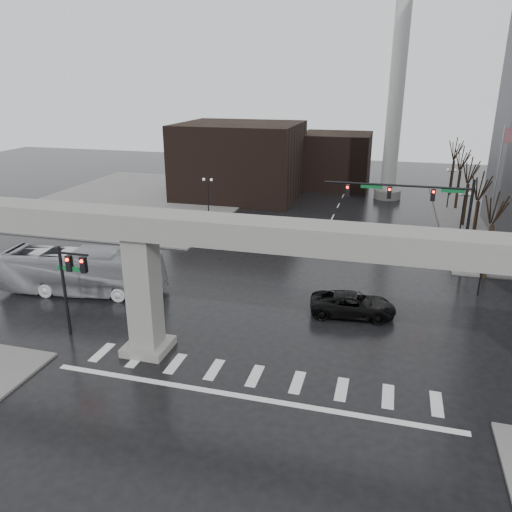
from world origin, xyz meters
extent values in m
plane|color=black|center=(0.00, 0.00, 0.00)|extent=(160.00, 160.00, 0.00)
cube|color=slate|center=(-26.00, 36.00, 0.07)|extent=(28.00, 36.00, 0.15)
cube|color=gray|center=(0.00, 0.00, 8.00)|extent=(48.00, 2.20, 1.40)
cube|color=gray|center=(-7.00, 0.00, 3.65)|extent=(1.60, 1.60, 7.30)
cube|color=gray|center=(-7.00, 0.00, 0.25)|extent=(2.60, 2.60, 0.50)
cube|color=black|center=(-14.00, 42.00, 5.00)|extent=(16.00, 14.00, 10.00)
cube|color=black|center=(-2.00, 52.00, 4.00)|extent=(10.00, 10.00, 8.00)
cylinder|color=beige|center=(6.00, 46.00, 15.00)|extent=(2.00, 2.00, 30.00)
cylinder|color=gray|center=(6.00, 46.00, 0.60)|extent=(3.60, 3.60, 1.20)
cylinder|color=black|center=(12.80, 18.80, 4.00)|extent=(0.24, 0.24, 8.00)
cylinder|color=black|center=(6.80, 18.80, 7.20)|extent=(12.00, 0.18, 0.18)
cube|color=black|center=(9.80, 18.80, 6.55)|extent=(0.35, 0.30, 1.00)
cube|color=black|center=(6.30, 18.80, 6.55)|extent=(0.35, 0.30, 1.00)
cube|color=black|center=(2.80, 18.80, 6.55)|extent=(0.35, 0.30, 1.00)
sphere|color=#FF0C05|center=(9.80, 18.62, 6.85)|extent=(0.20, 0.20, 0.20)
cube|color=#0D5E2B|center=(11.30, 18.80, 7.00)|extent=(1.80, 0.05, 0.35)
cube|color=#0D5E2B|center=(4.80, 18.80, 7.00)|extent=(1.80, 0.05, 0.35)
cylinder|color=black|center=(-12.80, 0.50, 3.00)|extent=(0.20, 0.20, 6.00)
cylinder|color=black|center=(-11.80, 0.50, 5.60)|extent=(2.00, 0.14, 0.14)
cube|color=black|center=(-12.20, 0.50, 4.95)|extent=(0.35, 0.30, 1.00)
cube|color=black|center=(-11.20, 0.50, 4.95)|extent=(0.35, 0.30, 1.00)
cube|color=#0D5E2B|center=(-12.30, 0.50, 4.60)|extent=(1.60, 0.05, 0.30)
cylinder|color=silver|center=(15.00, 22.00, 6.00)|extent=(0.12, 0.12, 12.00)
cylinder|color=black|center=(13.50, 14.00, 2.40)|extent=(0.14, 0.14, 4.80)
cube|color=black|center=(13.50, 14.00, 4.75)|extent=(0.90, 0.06, 0.06)
sphere|color=silver|center=(13.05, 14.00, 4.95)|extent=(0.32, 0.32, 0.32)
sphere|color=silver|center=(13.95, 14.00, 4.95)|extent=(0.32, 0.32, 0.32)
cylinder|color=black|center=(13.50, 28.00, 2.40)|extent=(0.14, 0.14, 4.80)
cube|color=black|center=(13.50, 28.00, 4.75)|extent=(0.90, 0.06, 0.06)
sphere|color=silver|center=(13.05, 28.00, 4.95)|extent=(0.32, 0.32, 0.32)
sphere|color=silver|center=(13.95, 28.00, 4.95)|extent=(0.32, 0.32, 0.32)
cylinder|color=black|center=(13.50, 42.00, 2.40)|extent=(0.14, 0.14, 4.80)
cube|color=black|center=(13.50, 42.00, 4.75)|extent=(0.90, 0.06, 0.06)
sphere|color=silver|center=(13.05, 42.00, 4.95)|extent=(0.32, 0.32, 0.32)
sphere|color=silver|center=(13.95, 42.00, 4.95)|extent=(0.32, 0.32, 0.32)
cylinder|color=black|center=(-13.50, 14.00, 2.40)|extent=(0.14, 0.14, 4.80)
cube|color=black|center=(-13.50, 14.00, 4.75)|extent=(0.90, 0.06, 0.06)
sphere|color=silver|center=(-13.95, 14.00, 4.95)|extent=(0.32, 0.32, 0.32)
sphere|color=silver|center=(-13.05, 14.00, 4.95)|extent=(0.32, 0.32, 0.32)
cylinder|color=black|center=(-13.50, 28.00, 2.40)|extent=(0.14, 0.14, 4.80)
cube|color=black|center=(-13.50, 28.00, 4.75)|extent=(0.90, 0.06, 0.06)
sphere|color=silver|center=(-13.95, 28.00, 4.95)|extent=(0.32, 0.32, 0.32)
sphere|color=silver|center=(-13.05, 28.00, 4.95)|extent=(0.32, 0.32, 0.32)
cylinder|color=black|center=(-13.50, 42.00, 2.40)|extent=(0.14, 0.14, 4.80)
cube|color=black|center=(-13.50, 42.00, 4.75)|extent=(0.90, 0.06, 0.06)
sphere|color=silver|center=(-13.95, 42.00, 4.95)|extent=(0.32, 0.32, 0.32)
sphere|color=silver|center=(-13.05, 42.00, 4.95)|extent=(0.32, 0.32, 0.32)
cylinder|color=black|center=(14.50, 18.00, 2.27)|extent=(0.34, 0.34, 4.55)
cylinder|color=black|center=(14.50, 18.00, 6.01)|extent=(0.12, 1.52, 2.98)
cylinder|color=black|center=(15.00, 18.25, 5.78)|extent=(0.83, 1.14, 2.51)
cylinder|color=black|center=(14.50, 26.00, 2.33)|extent=(0.34, 0.34, 4.66)
cylinder|color=black|center=(14.50, 26.00, 6.15)|extent=(0.12, 1.55, 3.05)
cylinder|color=black|center=(15.00, 26.25, 5.91)|extent=(0.85, 1.16, 2.57)
cylinder|color=black|center=(14.50, 34.00, 2.38)|extent=(0.34, 0.34, 4.76)
cylinder|color=black|center=(14.50, 34.00, 6.29)|extent=(0.12, 1.59, 3.11)
cylinder|color=black|center=(15.00, 34.25, 6.05)|extent=(0.86, 1.18, 2.62)
cylinder|color=black|center=(14.50, 42.00, 2.43)|extent=(0.34, 0.34, 4.87)
cylinder|color=black|center=(14.50, 42.00, 6.43)|extent=(0.12, 1.62, 3.18)
cylinder|color=black|center=(15.00, 42.25, 6.18)|extent=(0.88, 1.20, 2.68)
cylinder|color=black|center=(14.50, 50.00, 2.48)|extent=(0.34, 0.34, 4.97)
cylinder|color=black|center=(14.50, 50.00, 6.57)|extent=(0.12, 1.65, 3.25)
cylinder|color=black|center=(15.00, 50.25, 6.31)|extent=(0.89, 1.23, 2.74)
imported|color=black|center=(4.55, 8.09, 0.82)|extent=(6.10, 3.25, 1.63)
imported|color=silver|center=(-15.78, 6.62, 1.75)|extent=(12.84, 4.50, 3.50)
imported|color=black|center=(0.93, 25.36, 0.75)|extent=(2.02, 4.49, 1.50)
camera|label=1|loc=(6.36, -24.03, 15.61)|focal=35.00mm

